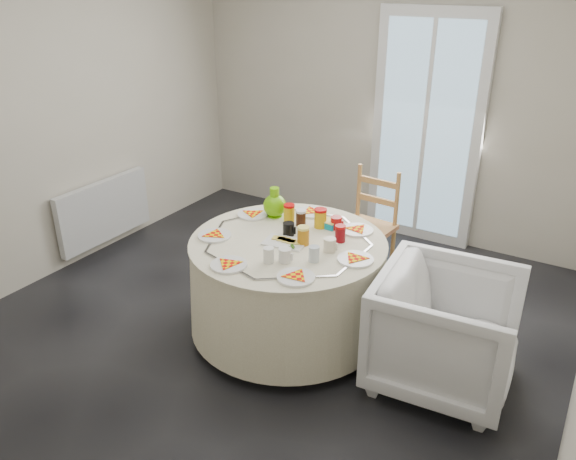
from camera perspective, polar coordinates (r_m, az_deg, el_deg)
The scene contains 14 objects.
floor at distance 4.22m, azimuth -1.53°, elevation -9.11°, with size 4.00×4.00×0.00m, color black.
wall_back at distance 5.39m, azimuth 10.20°, elevation 13.20°, with size 4.00×0.02×2.60m, color #BCB5A3.
wall_left at distance 5.00m, azimuth -21.75°, elevation 10.94°, with size 0.02×4.00×2.60m, color #BCB5A3.
glass_door at distance 5.27m, azimuth 13.86°, elevation 9.82°, with size 1.00×0.08×2.10m, color silver.
radiator at distance 5.34m, azimuth -18.15°, elevation 1.87°, with size 0.07×1.00×0.55m, color silver.
table at distance 3.91m, azimuth -0.00°, elevation -5.66°, with size 1.36×1.36×0.69m, color beige.
wooden_chair at distance 4.62m, azimuth 7.90°, elevation 0.49°, with size 0.41×0.39×0.92m, color #B86744, non-canonical shape.
armchair at distance 3.57m, azimuth 15.74°, elevation -9.66°, with size 0.81×0.76×0.83m, color silver.
place_settings at distance 3.72m, azimuth -0.00°, elevation -0.42°, with size 1.23×1.23×0.02m, color white, non-canonical shape.
jar_cluster at distance 3.85m, azimuth 2.50°, elevation 1.32°, with size 0.53×0.26×0.15m, color #A96316, non-canonical shape.
butter_tub at distance 3.93m, azimuth 4.08°, elevation 1.18°, with size 0.14×0.10×0.05m, color #0591B1.
green_pitcher at distance 4.06m, azimuth -1.37°, elevation 3.36°, with size 0.17×0.17×0.22m, color #61BA06, non-canonical shape.
cheese_platter at distance 3.69m, azimuth -0.32°, elevation -0.63°, with size 0.27×0.18×0.04m, color silver, non-canonical shape.
mugs_glasses at distance 3.61m, azimuth 1.51°, elevation -0.55°, with size 0.60×0.60×0.11m, color gray, non-canonical shape.
Camera 1 is at (1.91, -2.93, 2.37)m, focal length 35.00 mm.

